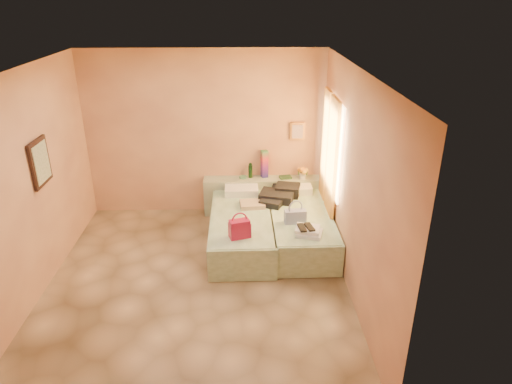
# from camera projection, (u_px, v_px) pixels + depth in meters

# --- Properties ---
(ground) EXTENTS (4.50, 4.50, 0.00)m
(ground) POSITION_uv_depth(u_px,v_px,m) (198.00, 282.00, 6.17)
(ground) COLOR tan
(ground) RESTS_ON ground
(room_walls) EXTENTS (4.02, 4.51, 2.81)m
(room_walls) POSITION_uv_depth(u_px,v_px,m) (210.00, 143.00, 5.97)
(room_walls) COLOR #E9B17C
(room_walls) RESTS_ON ground
(headboard_ledge) EXTENTS (2.05, 0.30, 0.65)m
(headboard_ledge) POSITION_uv_depth(u_px,v_px,m) (263.00, 195.00, 7.98)
(headboard_ledge) COLOR #A9B897
(headboard_ledge) RESTS_ON ground
(bed_left) EXTENTS (0.92, 2.01, 0.50)m
(bed_left) POSITION_uv_depth(u_px,v_px,m) (242.00, 230.00, 6.99)
(bed_left) COLOR beige
(bed_left) RESTS_ON ground
(bed_right) EXTENTS (0.92, 2.01, 0.50)m
(bed_right) POSITION_uv_depth(u_px,v_px,m) (300.00, 227.00, 7.07)
(bed_right) COLOR beige
(bed_right) RESTS_ON ground
(water_bottle) EXTENTS (0.08, 0.08, 0.25)m
(water_bottle) POSITION_uv_depth(u_px,v_px,m) (250.00, 171.00, 7.84)
(water_bottle) COLOR black
(water_bottle) RESTS_ON headboard_ledge
(rainbow_box) EXTENTS (0.13, 0.13, 0.48)m
(rainbow_box) POSITION_uv_depth(u_px,v_px,m) (264.00, 164.00, 7.81)
(rainbow_box) COLOR #B4163F
(rainbow_box) RESTS_ON headboard_ledge
(small_dish) EXTENTS (0.17, 0.17, 0.03)m
(small_dish) POSITION_uv_depth(u_px,v_px,m) (243.00, 177.00, 7.86)
(small_dish) COLOR #498762
(small_dish) RESTS_ON headboard_ledge
(green_book) EXTENTS (0.22, 0.18, 0.03)m
(green_book) POSITION_uv_depth(u_px,v_px,m) (285.00, 177.00, 7.85)
(green_book) COLOR #244329
(green_book) RESTS_ON headboard_ledge
(flower_vase) EXTENTS (0.25, 0.25, 0.26)m
(flower_vase) POSITION_uv_depth(u_px,v_px,m) (303.00, 172.00, 7.77)
(flower_vase) COLOR silver
(flower_vase) RESTS_ON headboard_ledge
(magenta_handbag) EXTENTS (0.32, 0.24, 0.27)m
(magenta_handbag) POSITION_uv_depth(u_px,v_px,m) (240.00, 228.00, 6.24)
(magenta_handbag) COLOR #B4163F
(magenta_handbag) RESTS_ON bed_left
(khaki_garment) EXTENTS (0.41, 0.34, 0.07)m
(khaki_garment) POSITION_uv_depth(u_px,v_px,m) (252.00, 204.00, 7.17)
(khaki_garment) COLOR tan
(khaki_garment) RESTS_ON bed_left
(clothes_pile) EXTENTS (0.72, 0.72, 0.17)m
(clothes_pile) POSITION_uv_depth(u_px,v_px,m) (280.00, 195.00, 7.37)
(clothes_pile) COLOR black
(clothes_pile) RESTS_ON bed_right
(blue_handbag) EXTENTS (0.32, 0.16, 0.20)m
(blue_handbag) POSITION_uv_depth(u_px,v_px,m) (295.00, 216.00, 6.64)
(blue_handbag) COLOR #42579F
(blue_handbag) RESTS_ON bed_right
(towel_stack) EXTENTS (0.42, 0.39, 0.10)m
(towel_stack) POSITION_uv_depth(u_px,v_px,m) (309.00, 231.00, 6.33)
(towel_stack) COLOR white
(towel_stack) RESTS_ON bed_right
(sandal_pair) EXTENTS (0.20, 0.26, 0.02)m
(sandal_pair) POSITION_uv_depth(u_px,v_px,m) (306.00, 228.00, 6.30)
(sandal_pair) COLOR black
(sandal_pair) RESTS_ON towel_stack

